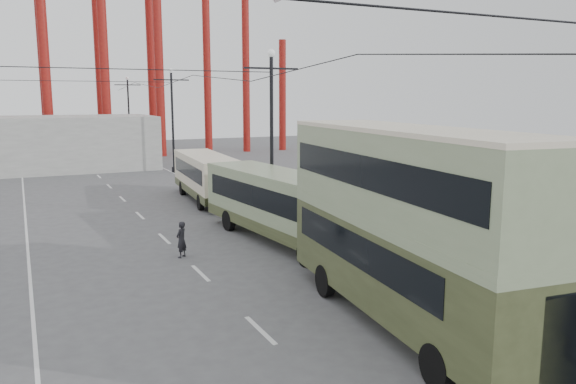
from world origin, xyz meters
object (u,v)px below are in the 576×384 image
single_decker_cream (206,175)px  double_decker_bus (408,217)px  single_decker_green (283,204)px  pedestrian (181,240)px

single_decker_cream → double_decker_bus: bearing=-88.0°
double_decker_bus → single_decker_green: size_ratio=0.95×
double_decker_bus → single_decker_cream: bearing=93.7°
double_decker_bus → pedestrian: bearing=118.4°
pedestrian → double_decker_bus: bearing=71.9°
single_decker_cream → single_decker_green: bearing=-85.9°
single_decker_green → pedestrian: size_ratio=7.54×
double_decker_bus → single_decker_green: (0.87, 10.44, -1.46)m
single_decker_green → pedestrian: bearing=179.9°
double_decker_bus → single_decker_cream: 22.56m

